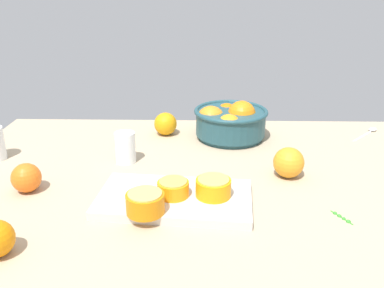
{
  "coord_description": "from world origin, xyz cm",
  "views": [
    {
      "loc": [
        -0.15,
        -87.93,
        44.04
      ],
      "look_at": [
        -2.27,
        2.22,
        7.7
      ],
      "focal_mm": 38.36,
      "sensor_mm": 36.0,
      "label": 1
    }
  ],
  "objects_px": {
    "fruit_bowl": "(230,121)",
    "loose_orange_1": "(289,163)",
    "cutting_board": "(175,199)",
    "orange_half_1": "(174,188)",
    "loose_orange_3": "(27,178)",
    "orange_half_0": "(214,187)",
    "loose_orange_2": "(166,124)",
    "spoon": "(369,132)",
    "juice_glass": "(126,149)",
    "orange_half_2": "(146,203)"
  },
  "relations": [
    {
      "from": "loose_orange_2",
      "to": "spoon",
      "type": "bearing_deg",
      "value": 2.27
    },
    {
      "from": "fruit_bowl",
      "to": "orange_half_0",
      "type": "xyz_separation_m",
      "value": [
        -0.06,
        -0.39,
        -0.01
      ]
    },
    {
      "from": "loose_orange_1",
      "to": "loose_orange_3",
      "type": "bearing_deg",
      "value": -171.69
    },
    {
      "from": "orange_half_0",
      "to": "loose_orange_1",
      "type": "xyz_separation_m",
      "value": [
        0.18,
        0.13,
        -0.0
      ]
    },
    {
      "from": "orange_half_0",
      "to": "loose_orange_1",
      "type": "height_order",
      "value": "loose_orange_1"
    },
    {
      "from": "cutting_board",
      "to": "orange_half_1",
      "type": "distance_m",
      "value": 0.03
    },
    {
      "from": "loose_orange_1",
      "to": "loose_orange_3",
      "type": "distance_m",
      "value": 0.6
    },
    {
      "from": "loose_orange_2",
      "to": "spoon",
      "type": "distance_m",
      "value": 0.62
    },
    {
      "from": "orange_half_0",
      "to": "orange_half_1",
      "type": "bearing_deg",
      "value": -179.3
    },
    {
      "from": "fruit_bowl",
      "to": "juice_glass",
      "type": "distance_m",
      "value": 0.33
    },
    {
      "from": "fruit_bowl",
      "to": "loose_orange_3",
      "type": "bearing_deg",
      "value": -143.74
    },
    {
      "from": "juice_glass",
      "to": "loose_orange_3",
      "type": "xyz_separation_m",
      "value": [
        -0.19,
        -0.16,
        -0.0
      ]
    },
    {
      "from": "orange_half_2",
      "to": "loose_orange_1",
      "type": "height_order",
      "value": "loose_orange_1"
    },
    {
      "from": "cutting_board",
      "to": "loose_orange_1",
      "type": "distance_m",
      "value": 0.3
    },
    {
      "from": "orange_half_1",
      "to": "orange_half_0",
      "type": "bearing_deg",
      "value": 0.7
    },
    {
      "from": "fruit_bowl",
      "to": "spoon",
      "type": "height_order",
      "value": "fruit_bowl"
    },
    {
      "from": "orange_half_0",
      "to": "loose_orange_3",
      "type": "distance_m",
      "value": 0.41
    },
    {
      "from": "orange_half_2",
      "to": "loose_orange_3",
      "type": "relative_size",
      "value": 1.15
    },
    {
      "from": "juice_glass",
      "to": "loose_orange_2",
      "type": "xyz_separation_m",
      "value": [
        0.09,
        0.2,
        -0.0
      ]
    },
    {
      "from": "cutting_board",
      "to": "spoon",
      "type": "distance_m",
      "value": 0.72
    },
    {
      "from": "orange_half_0",
      "to": "orange_half_1",
      "type": "height_order",
      "value": "orange_half_0"
    },
    {
      "from": "orange_half_1",
      "to": "loose_orange_2",
      "type": "xyz_separation_m",
      "value": [
        -0.05,
        0.41,
        -0.0
      ]
    },
    {
      "from": "orange_half_2",
      "to": "cutting_board",
      "type": "bearing_deg",
      "value": 52.86
    },
    {
      "from": "juice_glass",
      "to": "orange_half_2",
      "type": "relative_size",
      "value": 1.06
    },
    {
      "from": "cutting_board",
      "to": "loose_orange_3",
      "type": "height_order",
      "value": "loose_orange_3"
    },
    {
      "from": "orange_half_0",
      "to": "loose_orange_2",
      "type": "xyz_separation_m",
      "value": [
        -0.13,
        0.41,
        -0.0
      ]
    },
    {
      "from": "orange_half_0",
      "to": "loose_orange_1",
      "type": "distance_m",
      "value": 0.22
    },
    {
      "from": "fruit_bowl",
      "to": "spoon",
      "type": "bearing_deg",
      "value": 6.24
    },
    {
      "from": "fruit_bowl",
      "to": "loose_orange_2",
      "type": "bearing_deg",
      "value": 173.23
    },
    {
      "from": "loose_orange_1",
      "to": "spoon",
      "type": "bearing_deg",
      "value": 44.82
    },
    {
      "from": "cutting_board",
      "to": "loose_orange_3",
      "type": "relative_size",
      "value": 4.91
    },
    {
      "from": "orange_half_1",
      "to": "loose_orange_3",
      "type": "distance_m",
      "value": 0.33
    },
    {
      "from": "fruit_bowl",
      "to": "loose_orange_1",
      "type": "relative_size",
      "value": 2.95
    },
    {
      "from": "loose_orange_3",
      "to": "spoon",
      "type": "height_order",
      "value": "loose_orange_3"
    },
    {
      "from": "juice_glass",
      "to": "spoon",
      "type": "distance_m",
      "value": 0.74
    },
    {
      "from": "loose_orange_1",
      "to": "loose_orange_3",
      "type": "xyz_separation_m",
      "value": [
        -0.59,
        -0.09,
        -0.0
      ]
    },
    {
      "from": "orange_half_1",
      "to": "loose_orange_1",
      "type": "relative_size",
      "value": 0.91
    },
    {
      "from": "orange_half_2",
      "to": "juice_glass",
      "type": "bearing_deg",
      "value": 107.45
    },
    {
      "from": "loose_orange_1",
      "to": "orange_half_2",
      "type": "bearing_deg",
      "value": -147.5
    },
    {
      "from": "cutting_board",
      "to": "orange_half_1",
      "type": "bearing_deg",
      "value": -153.37
    },
    {
      "from": "orange_half_0",
      "to": "fruit_bowl",
      "type": "bearing_deg",
      "value": 81.83
    },
    {
      "from": "fruit_bowl",
      "to": "orange_half_1",
      "type": "bearing_deg",
      "value": -109.7
    },
    {
      "from": "juice_glass",
      "to": "loose_orange_1",
      "type": "distance_m",
      "value": 0.41
    },
    {
      "from": "juice_glass",
      "to": "loose_orange_3",
      "type": "relative_size",
      "value": 1.22
    },
    {
      "from": "juice_glass",
      "to": "cutting_board",
      "type": "xyz_separation_m",
      "value": [
        0.14,
        -0.21,
        -0.03
      ]
    },
    {
      "from": "loose_orange_3",
      "to": "orange_half_0",
      "type": "bearing_deg",
      "value": -6.28
    },
    {
      "from": "orange_half_1",
      "to": "loose_orange_2",
      "type": "bearing_deg",
      "value": 97.0
    },
    {
      "from": "loose_orange_3",
      "to": "spoon",
      "type": "distance_m",
      "value": 0.98
    },
    {
      "from": "loose_orange_2",
      "to": "spoon",
      "type": "relative_size",
      "value": 0.6
    },
    {
      "from": "orange_half_1",
      "to": "loose_orange_2",
      "type": "distance_m",
      "value": 0.42
    }
  ]
}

